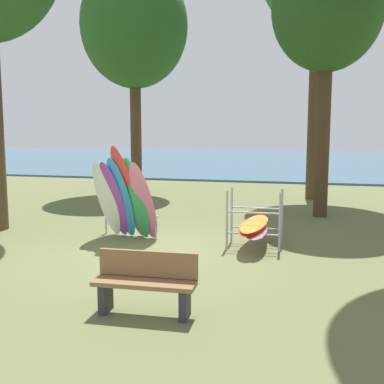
{
  "coord_description": "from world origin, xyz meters",
  "views": [
    {
      "loc": [
        3.2,
        -8.72,
        2.49
      ],
      "look_at": [
        0.59,
        1.37,
        1.1
      ],
      "focal_mm": 43.19,
      "sensor_mm": 36.0,
      "label": 1
    }
  ],
  "objects": [
    {
      "name": "board_storage_rack",
      "position": [
        2.06,
        1.02,
        0.47
      ],
      "size": [
        1.15,
        2.13,
        1.25
      ],
      "color": "#9EA0A5",
      "rests_on": "ground"
    },
    {
      "name": "tree_far_left_back",
      "position": [
        -3.66,
        8.8,
        6.51
      ],
      "size": [
        4.18,
        4.18,
        8.96
      ],
      "color": "#4C3823",
      "rests_on": "ground"
    },
    {
      "name": "lake_water",
      "position": [
        0.0,
        31.32,
        0.05
      ],
      "size": [
        80.0,
        36.0,
        0.1
      ],
      "primitive_type": "cube",
      "color": "#38607A",
      "rests_on": "ground"
    },
    {
      "name": "park_bench",
      "position": [
        1.08,
        -3.02,
        0.45
      ],
      "size": [
        1.42,
        0.47,
        0.85
      ],
      "color": "#2D2D33",
      "rests_on": "ground"
    },
    {
      "name": "ground_plane",
      "position": [
        0.0,
        0.0,
        0.0
      ],
      "size": [
        80.0,
        80.0,
        0.0
      ],
      "primitive_type": "plane",
      "color": "#60663D"
    },
    {
      "name": "leaning_board_pile",
      "position": [
        -0.88,
        0.96,
        0.95
      ],
      "size": [
        1.69,
        1.11,
        2.18
      ],
      "color": "white",
      "rests_on": "ground"
    },
    {
      "name": "tree_far_right_back",
      "position": [
        3.49,
        5.06,
        5.8
      ],
      "size": [
        3.07,
        3.07,
        7.65
      ],
      "color": "#42301E",
      "rests_on": "ground"
    }
  ]
}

